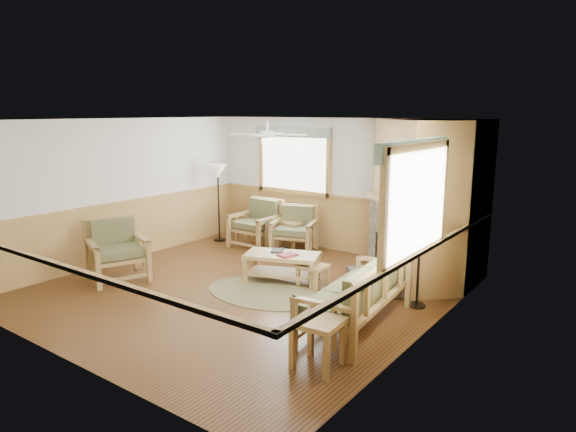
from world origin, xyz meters
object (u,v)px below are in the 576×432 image
Objects in this scene: armchair_back_left at (256,224)px; end_table_chairs at (292,234)px; sofa at (357,292)px; armchair_back_right at (294,230)px; coffee_table at (282,268)px; footstool at (313,275)px; floor_lamp_right at (419,250)px; end_table_sofa at (318,343)px; floor_lamp_left at (219,203)px; armchair_left at (118,251)px.

end_table_chairs is at bearing 25.28° from armchair_back_left.
sofa is 2.24× the size of armchair_back_right.
coffee_table is 0.56m from footstool.
footstool is at bearing -46.16° from end_table_chairs.
floor_lamp_right reaches higher than armchair_back_right.
coffee_table is at bearing -168.31° from footstool.
coffee_table is 0.71× the size of floor_lamp_right.
end_table_sofa is at bearing -94.30° from floor_lamp_right.
floor_lamp_right is (2.28, 0.27, 0.61)m from coffee_table.
floor_lamp_left is at bearing 167.16° from floor_lamp_right.
end_table_chairs is at bearing 133.84° from footstool.
floor_lamp_left reaches higher than footstool.
armchair_left reaches higher than coffee_table.
armchair_left is (-0.51, -3.05, 0.01)m from armchair_back_left.
sofa is 1.69m from footstool.
footstool is 3.68m from floor_lamp_left.
coffee_table is (-1.89, 0.86, -0.23)m from sofa.
armchair_back_right is at bearing -46.57° from end_table_chairs.
sofa is 2.10× the size of armchair_back_left.
armchair_back_right is 0.92× the size of armchair_left.
floor_lamp_left reaches higher than end_table_chairs.
armchair_left is 4.48m from end_table_sofa.
footstool is at bearing -21.44° from floor_lamp_left.
coffee_table is 2.16m from end_table_chairs.
coffee_table is at bearing -80.87° from armchair_back_right.
sofa is at bearing -42.00° from end_table_chairs.
end_table_sofa is 6.10m from floor_lamp_left.
armchair_back_left reaches higher than armchair_back_right.
armchair_back_left is 3.09m from armchair_left.
armchair_back_right is 4.82m from end_table_sofa.
coffee_table is at bearing -34.17° from armchair_left.
armchair_left reaches higher than armchair_back_right.
sofa reaches higher than footstool.
floor_lamp_right is at bearing -14.60° from coffee_table.
floor_lamp_left is at bearing -121.84° from sofa.
end_table_chairs is 0.35× the size of floor_lamp_right.
end_table_sofa is 1.35× the size of footstool.
armchair_back_left is 1.06× the size of armchair_back_right.
armchair_left is at bearing -86.66° from sofa.
armchair_left is 2.82m from coffee_table.
sofa is at bearing -26.01° from floor_lamp_left.
footstool is at bearing -9.75° from coffee_table.
coffee_table is 0.72× the size of floor_lamp_left.
sofa is 3.76m from armchair_back_right.
sofa is 4.93× the size of footstool.
sofa is at bearing -46.00° from coffee_table.
armchair_left is 4.97m from floor_lamp_right.
armchair_left reaches higher than armchair_back_left.
coffee_table is at bearing 134.59° from end_table_sofa.
armchair_left reaches higher than end_table_chairs.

